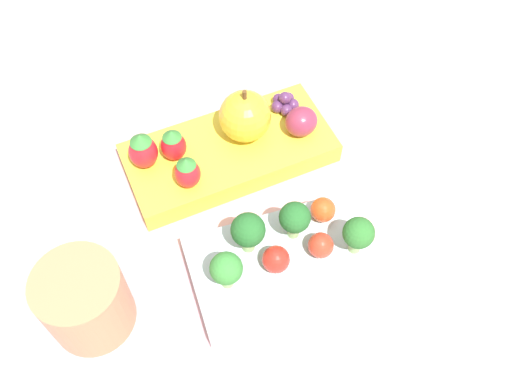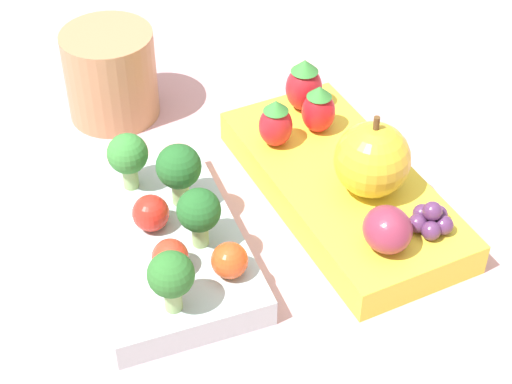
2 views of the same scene
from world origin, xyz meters
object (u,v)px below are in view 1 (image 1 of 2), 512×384
Objects in this scene: broccoli_floret_3 at (248,231)px; strawberry_2 at (173,145)px; drinking_cup at (85,301)px; cherry_tomato_2 at (321,245)px; bento_box_fruit at (229,153)px; broccoli_floret_0 at (358,234)px; strawberry_1 at (187,172)px; plum at (301,121)px; broccoli_floret_1 at (295,218)px; cherry_tomato_1 at (323,210)px; grape_cluster at (285,103)px; broccoli_floret_2 at (226,269)px; strawberry_0 at (143,150)px; apple at (245,116)px; cherry_tomato_0 at (276,259)px; bento_box_savoury at (286,263)px.

broccoli_floret_3 is 0.14m from strawberry_2.
cherry_tomato_2 is at bearing 167.66° from drinking_cup.
broccoli_floret_0 reaches higher than bento_box_fruit.
strawberry_1 is 0.14m from plum.
cherry_tomato_2 is (-0.01, 0.03, -0.02)m from broccoli_floret_1.
broccoli_floret_0 is 0.22m from strawberry_2.
broccoli_floret_1 is at bearing -43.43° from broccoli_floret_0.
drinking_cup is (0.16, -0.01, -0.01)m from broccoli_floret_3.
grape_cluster reaches higher than cherry_tomato_1.
broccoli_floret_0 is at bearing 166.31° from drinking_cup.
cherry_tomato_2 is (-0.10, 0.01, -0.02)m from broccoli_floret_2.
strawberry_0 is at bearing -12.83° from plum.
cherry_tomato_1 is (-0.12, -0.02, -0.02)m from broccoli_floret_2.
broccoli_floret_0 is at bearing 127.07° from strawberry_0.
cherry_tomato_2 is 0.15m from plum.
broccoli_floret_2 is 0.18m from apple.
broccoli_floret_3 reaches higher than cherry_tomato_2.
cherry_tomato_0 is 1.05× the size of cherry_tomato_1.
broccoli_floret_0 is 1.00× the size of broccoli_floret_2.
broccoli_floret_1 is at bearing 93.96° from bento_box_fruit.
strawberry_1 is at bearing -96.59° from broccoli_floret_2.
broccoli_floret_0 reaches higher than bento_box_savoury.
broccoli_floret_1 is 0.93× the size of broccoli_floret_3.
strawberry_1 is at bearing 123.91° from strawberry_0.
broccoli_floret_1 is 1.14× the size of strawberry_1.
broccoli_floret_2 is (0.13, -0.02, 0.00)m from broccoli_floret_0.
broccoli_floret_0 is at bearing 107.53° from bento_box_fruit.
strawberry_2 reaches higher than bento_box_savoury.
broccoli_floret_1 is 0.16m from strawberry_2.
cherry_tomato_0 is (0.02, 0.15, 0.02)m from bento_box_fruit.
plum is (-0.09, -0.13, 0.03)m from bento_box_savoury.
broccoli_floret_3 reaches higher than cherry_tomato_1.
bento_box_savoury is 0.19m from grape_cluster.
plum is 1.13× the size of grape_cluster.
strawberry_0 is at bearing -12.44° from bento_box_fruit.
cherry_tomato_1 is (-0.06, -0.03, 0.02)m from bento_box_savoury.
broccoli_floret_3 is 0.64× the size of drinking_cup.
bento_box_fruit is 5.64× the size of strawberry_1.
cherry_tomato_2 is at bearing 173.02° from broccoli_floret_2.
broccoli_floret_1 is 1.01× the size of broccoli_floret_2.
cherry_tomato_1 and cherry_tomato_2 have the same top height.
bento_box_fruit is at bearing -86.04° from broccoli_floret_1.
broccoli_floret_3 is 0.07m from cherry_tomato_2.
cherry_tomato_1 is 1.01× the size of cherry_tomato_2.
broccoli_floret_0 is at bearing 168.94° from broccoli_floret_2.
bento_box_fruit is at bearing -107.44° from broccoli_floret_3.
grape_cluster is 0.31m from drinking_cup.
cherry_tomato_0 is at bearing 51.76° from plum.
bento_box_fruit is 0.13m from cherry_tomato_1.
broccoli_floret_1 is at bearing 6.35° from cherry_tomato_1.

